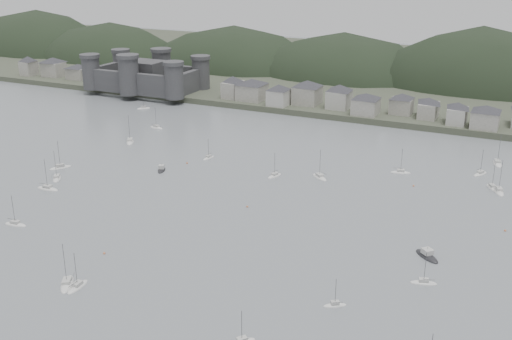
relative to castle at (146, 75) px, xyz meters
The scene contains 10 objects.
ground 216.45m from the castle, 56.28° to the right, with size 900.00×900.00×0.00m, color slate.
far_shore_land 166.61m from the castle, 43.83° to the left, with size 900.00×250.00×3.00m, color #383D2D.
forested_ridge 155.26m from the castle, 35.67° to the left, with size 851.55×103.94×102.57m.
castle is the anchor object (origin of this frame).
waterfront_town 170.64m from the castle, ahead, with size 451.48×28.46×12.92m.
sailboat_lead 179.09m from the castle, 67.45° to the right, with size 7.78×3.38×10.31m.
moored_fleet 167.33m from the castle, 44.44° to the right, with size 239.96×176.73×13.22m.
motor_launch_near 226.95m from the castle, 35.66° to the right, with size 8.64×8.27×4.09m.
motor_launch_far 133.53m from the castle, 52.52° to the right, with size 5.13×7.57×3.72m.
mooring_buoys 180.80m from the castle, 46.57° to the right, with size 162.25×116.71×0.70m.
Camera 1 is at (85.30, -103.31, 77.40)m, focal length 42.46 mm.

